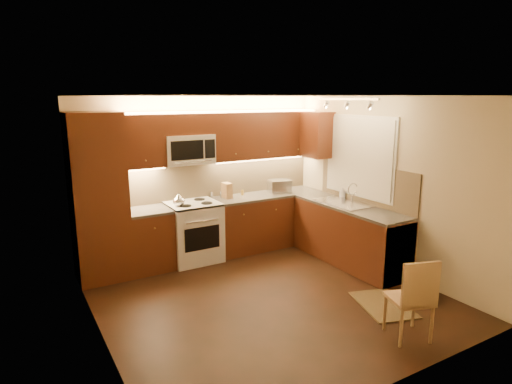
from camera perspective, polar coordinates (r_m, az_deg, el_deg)
floor at (r=5.67m, az=1.56°, el=-13.66°), size 4.00×4.00×0.01m
ceiling at (r=5.09m, az=1.73°, el=12.51°), size 4.00×4.00×0.01m
wall_back at (r=6.98m, az=-7.13°, el=2.06°), size 4.00×0.01×2.50m
wall_front at (r=3.77m, az=18.17°, el=-7.42°), size 4.00×0.01×2.50m
wall_left at (r=4.54m, az=-20.32°, el=-4.24°), size 0.01×4.00×2.50m
wall_right at (r=6.51m, az=16.73°, el=0.88°), size 0.01×4.00×2.50m
pantry at (r=6.25m, az=-19.98°, el=-0.75°), size 0.70×0.60×2.30m
base_cab_back_left at (r=6.58m, az=-13.85°, el=-6.22°), size 0.62×0.60×0.86m
counter_back_left at (r=6.46m, az=-14.06°, el=-2.43°), size 0.62×0.60×0.04m
base_cab_back_right at (r=7.38m, az=1.42°, el=-3.82°), size 1.92×0.60×0.86m
counter_back_right at (r=7.27m, az=1.43°, el=-0.41°), size 1.92×0.60×0.04m
base_cab_right at (r=6.78m, az=12.08°, el=-5.59°), size 0.60×2.00×0.86m
counter_right at (r=6.65m, az=12.25°, el=-1.90°), size 0.60×2.00×0.04m
dishwasher at (r=6.31m, az=16.39°, el=-7.18°), size 0.58×0.60×0.84m
backsplash_back at (r=7.12m, az=-4.51°, el=1.92°), size 3.30×0.02×0.60m
backsplash_right at (r=6.78m, az=14.18°, el=1.05°), size 0.02×2.00×0.60m
upper_cab_back_left at (r=6.40m, az=-14.85°, el=6.47°), size 0.62×0.35×0.75m
upper_cab_back_right at (r=7.22m, az=0.95°, el=7.51°), size 1.92×0.35×0.75m
upper_cab_bridge at (r=6.60m, az=-9.13°, el=8.81°), size 0.76×0.35×0.31m
upper_cab_right_corner at (r=7.32m, az=8.00°, el=7.46°), size 0.35×0.50×0.75m
stove at (r=6.76m, az=-8.19°, el=-5.20°), size 0.76×0.65×0.92m
microwave at (r=6.62m, az=-8.97°, el=5.57°), size 0.76×0.38×0.44m
window_frame at (r=6.82m, az=13.44°, el=4.56°), size 0.03×1.44×1.24m
window_blinds at (r=6.81m, az=13.32°, el=4.55°), size 0.02×1.36×1.16m
sink at (r=6.74m, az=11.43°, el=-0.85°), size 0.52×0.86×0.15m
faucet at (r=6.84m, az=12.58°, el=-0.06°), size 0.20×0.04×0.30m
track_light_bar at (r=6.35m, az=11.90°, el=11.87°), size 0.04×1.20×0.03m
kettle at (r=6.45m, az=-10.12°, el=-0.97°), size 0.23×0.23×0.20m
toaster_oven at (r=7.37m, az=3.08°, el=0.77°), size 0.41×0.34×0.22m
knife_block at (r=6.96m, az=-3.84°, el=0.20°), size 0.12×0.18×0.25m
spice_jar_a at (r=7.04m, az=-5.83°, el=-0.34°), size 0.05×0.05×0.09m
spice_jar_b at (r=7.06m, az=-4.23°, el=-0.25°), size 0.05×0.05×0.10m
spice_jar_c at (r=7.04m, az=-4.61°, el=-0.29°), size 0.05×0.05×0.10m
spice_jar_d at (r=7.17m, az=-1.80°, el=-0.07°), size 0.06×0.06×0.09m
soap_bottle at (r=7.11m, az=11.28°, el=-0.10°), size 0.09×0.10×0.16m
rug at (r=5.69m, az=16.37°, el=-14.02°), size 0.76×0.94×0.01m
dining_chair at (r=4.92m, az=19.49°, el=-12.86°), size 0.51×0.51×0.90m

